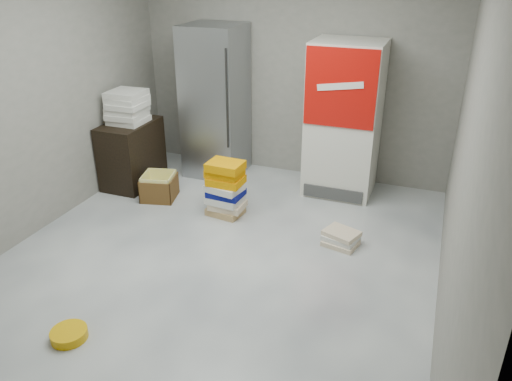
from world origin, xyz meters
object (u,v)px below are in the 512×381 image
object	(u,v)px
steel_fridge	(216,102)
coke_cooler	(344,119)
phonebook_stack_main	(225,189)
wood_shelf	(132,154)
cardboard_box	(159,188)

from	to	relation	value
steel_fridge	coke_cooler	distance (m)	1.65
coke_cooler	phonebook_stack_main	bearing A→B (deg)	-133.60
steel_fridge	phonebook_stack_main	world-z (taller)	steel_fridge
steel_fridge	wood_shelf	world-z (taller)	steel_fridge
steel_fridge	phonebook_stack_main	size ratio (longest dim) A/B	2.98
steel_fridge	wood_shelf	bearing A→B (deg)	-138.69
coke_cooler	phonebook_stack_main	world-z (taller)	coke_cooler
phonebook_stack_main	coke_cooler	bearing A→B (deg)	54.79
steel_fridge	wood_shelf	distance (m)	1.23
wood_shelf	phonebook_stack_main	bearing A→B (deg)	-14.39
coke_cooler	steel_fridge	bearing A→B (deg)	179.82
phonebook_stack_main	steel_fridge	bearing A→B (deg)	127.36
steel_fridge	coke_cooler	size ratio (longest dim) A/B	1.06
wood_shelf	steel_fridge	bearing A→B (deg)	41.31
cardboard_box	coke_cooler	bearing A→B (deg)	13.21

